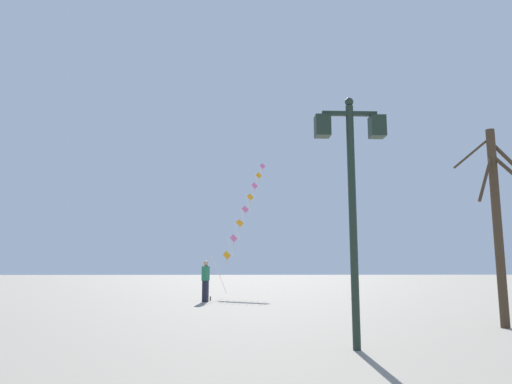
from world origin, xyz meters
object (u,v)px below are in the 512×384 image
kite_flyer (206,280)px  bare_tree (498,218)px  twin_lantern_lamp_post (351,171)px  kite_train (245,211)px

kite_flyer → bare_tree: (7.72, -9.11, 1.72)m
twin_lantern_lamp_post → bare_tree: bearing=34.0°
kite_flyer → twin_lantern_lamp_post: bearing=-150.1°
kite_train → bare_tree: (5.97, -16.15, -2.08)m
twin_lantern_lamp_post → kite_train: size_ratio=0.40×
kite_flyer → bare_tree: 12.07m
kite_train → bare_tree: kite_train is taller
kite_train → twin_lantern_lamp_post: bearing=-85.0°
kite_flyer → bare_tree: bare_tree is taller
kite_flyer → bare_tree: size_ratio=0.35×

